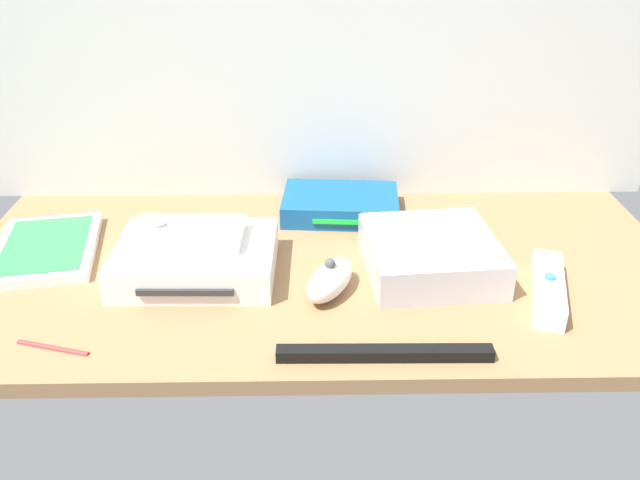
% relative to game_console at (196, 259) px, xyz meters
% --- Properties ---
extents(ground_plane, '(1.00, 0.48, 0.02)m').
position_rel_game_console_xyz_m(ground_plane, '(0.17, 0.02, -0.03)').
color(ground_plane, '#936D47').
rests_on(ground_plane, ground).
extents(game_console, '(0.21, 0.17, 0.04)m').
position_rel_game_console_xyz_m(game_console, '(0.00, 0.00, 0.00)').
color(game_console, white).
rests_on(game_console, ground_plane).
extents(mini_computer, '(0.18, 0.18, 0.05)m').
position_rel_game_console_xyz_m(mini_computer, '(0.31, -0.00, 0.00)').
color(mini_computer, silver).
rests_on(mini_computer, ground_plane).
extents(game_case, '(0.17, 0.21, 0.02)m').
position_rel_game_console_xyz_m(game_case, '(-0.22, 0.06, -0.01)').
color(game_case, white).
rests_on(game_case, ground_plane).
extents(network_router, '(0.19, 0.13, 0.03)m').
position_rel_game_console_xyz_m(network_router, '(0.20, 0.18, -0.00)').
color(network_router, '#145193').
rests_on(network_router, ground_plane).
extents(remote_wand, '(0.08, 0.15, 0.03)m').
position_rel_game_console_xyz_m(remote_wand, '(0.45, -0.07, -0.01)').
color(remote_wand, white).
rests_on(remote_wand, ground_plane).
extents(remote_nunchuk, '(0.08, 0.11, 0.05)m').
position_rel_game_console_xyz_m(remote_nunchuk, '(0.18, -0.05, -0.00)').
color(remote_nunchuk, white).
rests_on(remote_nunchuk, ground_plane).
extents(remote_classic_pad, '(0.15, 0.09, 0.02)m').
position_rel_game_console_xyz_m(remote_classic_pad, '(-0.01, 0.01, 0.03)').
color(remote_classic_pad, white).
rests_on(remote_classic_pad, game_console).
extents(sensor_bar, '(0.24, 0.02, 0.01)m').
position_rel_game_console_xyz_m(sensor_bar, '(0.23, -0.19, -0.01)').
color(sensor_bar, black).
rests_on(sensor_bar, ground_plane).
extents(stylus_pen, '(0.09, 0.03, 0.01)m').
position_rel_game_console_xyz_m(stylus_pen, '(-0.14, -0.16, -0.02)').
color(stylus_pen, red).
rests_on(stylus_pen, ground_plane).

